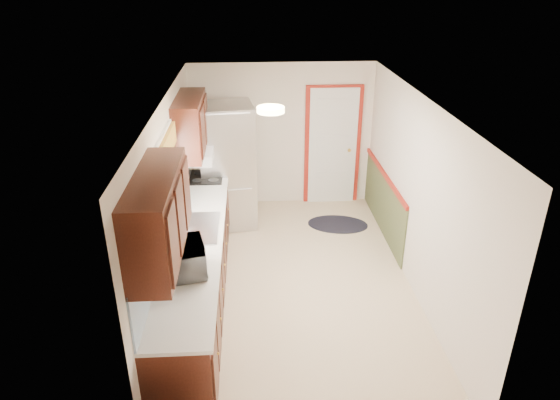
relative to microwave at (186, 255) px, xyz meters
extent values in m
cube|color=beige|center=(1.20, 1.10, -1.12)|extent=(3.20, 5.20, 0.12)
cube|color=white|center=(1.20, 1.10, 1.28)|extent=(3.20, 5.20, 0.12)
cube|color=white|center=(1.20, 3.60, 0.08)|extent=(3.20, 0.10, 2.40)
cube|color=white|center=(1.20, -1.40, 0.08)|extent=(3.20, 0.10, 2.40)
cube|color=white|center=(-0.30, 1.10, 0.08)|extent=(0.10, 5.20, 2.40)
cube|color=white|center=(2.70, 1.10, 0.08)|extent=(0.10, 5.20, 2.40)
cube|color=#39150D|center=(0.00, 0.80, -0.67)|extent=(0.60, 4.00, 0.90)
cube|color=silver|center=(0.01, 0.80, -0.20)|extent=(0.63, 4.00, 0.04)
cube|color=#4F86C1|center=(-0.29, 0.80, 0.09)|extent=(0.02, 4.00, 0.55)
cube|color=#39150D|center=(-0.12, -0.50, 0.70)|extent=(0.35, 1.40, 0.75)
cube|color=#39150D|center=(-0.12, 2.20, 0.70)|extent=(0.35, 1.20, 0.75)
cube|color=white|center=(-0.29, 0.90, 0.50)|extent=(0.02, 1.00, 0.90)
cube|color=#CC6426|center=(-0.24, 0.90, 0.85)|extent=(0.05, 1.12, 0.24)
cube|color=#B7B7BC|center=(0.01, 0.90, -0.18)|extent=(0.52, 0.82, 0.02)
cube|color=white|center=(-0.07, 2.25, 0.25)|extent=(0.45, 0.60, 0.15)
cube|color=maroon|center=(2.05, 3.57, -0.12)|extent=(0.94, 0.05, 2.08)
cube|color=white|center=(2.05, 3.54, -0.12)|extent=(0.80, 0.04, 2.00)
cube|color=#48522E|center=(2.69, 2.45, -0.67)|extent=(0.02, 2.30, 0.90)
cube|color=maroon|center=(2.67, 2.45, -0.20)|extent=(0.04, 2.30, 0.06)
cylinder|color=#FFD88C|center=(0.90, 0.90, 1.24)|extent=(0.30, 0.30, 0.06)
imported|color=white|center=(0.00, 0.00, 0.00)|extent=(0.41, 0.59, 0.36)
cube|color=#B7B7BC|center=(0.31, 2.85, -0.16)|extent=(0.90, 0.85, 1.93)
cylinder|color=black|center=(0.04, 2.43, -0.25)|extent=(0.02, 0.02, 1.35)
ellipsoid|color=black|center=(2.04, 2.65, -1.12)|extent=(1.05, 0.78, 0.01)
cube|color=black|center=(0.01, 2.48, -0.17)|extent=(0.48, 0.57, 0.02)
camera|label=1|loc=(0.68, -4.35, 2.63)|focal=32.00mm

